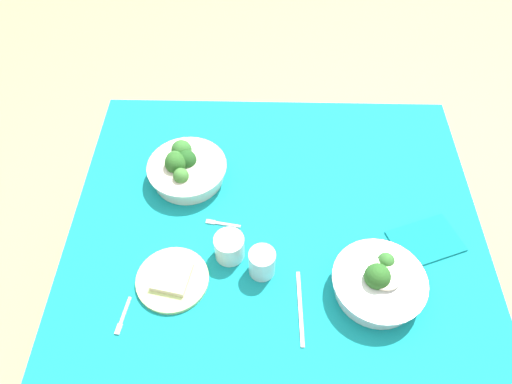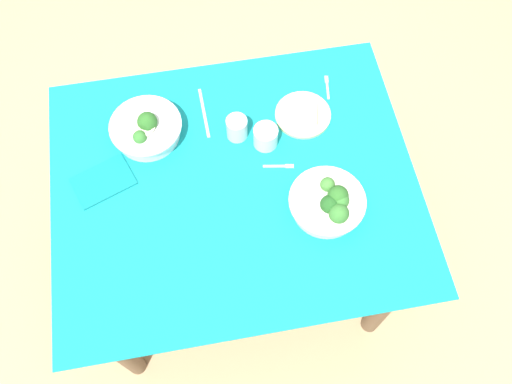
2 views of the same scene
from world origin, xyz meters
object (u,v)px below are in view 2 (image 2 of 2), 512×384
water_glass_center (266,137)px  broccoli_bowl_far (147,129)px  broccoli_bowl_near (329,203)px  bread_side_plate (303,114)px  napkin_folded_upper (103,181)px  table_knife_left (204,113)px  water_glass_side (237,128)px  fork_by_far_bowl (327,86)px  fork_by_near_bowl (280,166)px

water_glass_center → broccoli_bowl_far: bearing=165.7°
broccoli_bowl_near → bread_side_plate: bearing=90.4°
napkin_folded_upper → water_glass_center: bearing=5.5°
broccoli_bowl_near → water_glass_center: broccoli_bowl_near is taller
water_glass_center → table_knife_left: 0.25m
table_knife_left → water_glass_side: bearing=-138.3°
water_glass_side → fork_by_far_bowl: size_ratio=0.83×
broccoli_bowl_far → water_glass_side: 0.30m
fork_by_near_bowl → napkin_folded_upper: size_ratio=0.54×
fork_by_near_bowl → napkin_folded_upper: bearing=-175.0°
napkin_folded_upper → broccoli_bowl_near: bearing=-17.7°
water_glass_side → napkin_folded_upper: water_glass_side is taller
fork_by_near_bowl → fork_by_far_bowl: bearing=61.3°
water_glass_center → napkin_folded_upper: size_ratio=0.44×
fork_by_far_bowl → table_knife_left: size_ratio=0.49×
broccoli_bowl_far → broccoli_bowl_near: broccoli_bowl_far is taller
bread_side_plate → water_glass_side: (-0.24, -0.04, 0.03)m
broccoli_bowl_far → broccoli_bowl_near: bearing=-34.9°
table_knife_left → napkin_folded_upper: 0.42m
broccoli_bowl_near → water_glass_center: (-0.15, 0.28, -0.00)m
broccoli_bowl_far → water_glass_center: bearing=-14.3°
broccoli_bowl_near → fork_by_near_bowl: bearing=124.2°
fork_by_far_bowl → napkin_folded_upper: size_ratio=0.54×
bread_side_plate → napkin_folded_upper: 0.72m
bread_side_plate → table_knife_left: (-0.34, 0.07, -0.01)m
broccoli_bowl_far → water_glass_side: (0.30, -0.05, 0.00)m
broccoli_bowl_far → fork_by_near_bowl: bearing=-25.4°
fork_by_near_bowl → table_knife_left: same height
broccoli_bowl_near → table_knife_left: broccoli_bowl_near is taller
bread_side_plate → fork_by_near_bowl: 0.22m
bread_side_plate → fork_by_near_bowl: bearing=-122.5°
broccoli_bowl_far → broccoli_bowl_near: 0.66m
broccoli_bowl_far → bread_side_plate: (0.54, -0.01, -0.03)m
fork_by_near_bowl → table_knife_left: size_ratio=0.50×
broccoli_bowl_far → table_knife_left: size_ratio=1.18×
broccoli_bowl_far → table_knife_left: broccoli_bowl_far is taller
fork_by_near_bowl → broccoli_bowl_near: bearing=-46.2°
broccoli_bowl_near → napkin_folded_upper: broccoli_bowl_near is taller
water_glass_side → fork_by_far_bowl: 0.38m
table_knife_left → fork_by_far_bowl: bearing=-86.9°
water_glass_side → napkin_folded_upper: size_ratio=0.44×
bread_side_plate → water_glass_center: (-0.15, -0.08, 0.03)m
bread_side_plate → water_glass_center: water_glass_center is taller
broccoli_bowl_far → napkin_folded_upper: (-0.16, -0.15, -0.04)m
broccoli_bowl_near → fork_by_far_bowl: broccoli_bowl_near is taller
fork_by_near_bowl → napkin_folded_upper: napkin_folded_upper is taller
broccoli_bowl_near → bread_side_plate: size_ratio=1.25×
water_glass_side → broccoli_bowl_far: bearing=170.5°
broccoli_bowl_far → water_glass_side: size_ratio=2.88×
bread_side_plate → fork_by_far_bowl: bearing=43.5°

